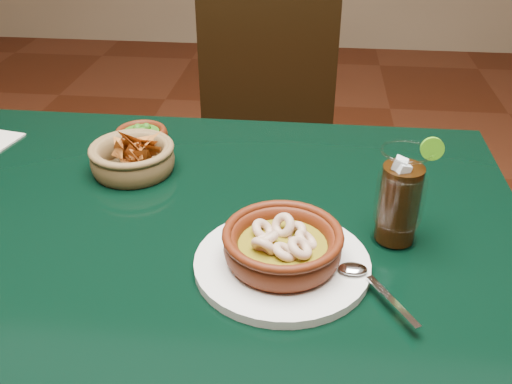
# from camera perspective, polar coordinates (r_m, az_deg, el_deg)

# --- Properties ---
(dining_table) EXTENTS (1.20, 0.80, 0.75)m
(dining_table) POSITION_cam_1_polar(r_m,az_deg,el_deg) (1.06, -7.45, -6.37)
(dining_table) COLOR black
(dining_table) RESTS_ON ground
(dining_chair) EXTENTS (0.47, 0.47, 0.94)m
(dining_chair) POSITION_cam_1_polar(r_m,az_deg,el_deg) (1.72, 1.11, 4.26)
(dining_chair) COLOR black
(dining_chair) RESTS_ON ground
(shrimp_plate) EXTENTS (0.32, 0.27, 0.08)m
(shrimp_plate) POSITION_cam_1_polar(r_m,az_deg,el_deg) (0.85, 2.69, -5.81)
(shrimp_plate) COLOR silver
(shrimp_plate) RESTS_ON dining_table
(chip_basket) EXTENTS (0.20, 0.20, 0.11)m
(chip_basket) POSITION_cam_1_polar(r_m,az_deg,el_deg) (1.13, -12.22, 3.38)
(chip_basket) COLOR brown
(chip_basket) RESTS_ON dining_table
(guacamole_ramekin) EXTENTS (0.13, 0.13, 0.04)m
(guacamole_ramekin) POSITION_cam_1_polar(r_m,az_deg,el_deg) (1.24, -11.40, 5.47)
(guacamole_ramekin) COLOR #441608
(guacamole_ramekin) RESTS_ON dining_table
(cola_drink) EXTENTS (0.16, 0.16, 0.18)m
(cola_drink) POSITION_cam_1_polar(r_m,az_deg,el_deg) (0.91, 14.19, -0.55)
(cola_drink) COLOR white
(cola_drink) RESTS_ON dining_table
(glass_ashtray) EXTENTS (0.12, 0.12, 0.03)m
(glass_ashtray) POSITION_cam_1_polar(r_m,az_deg,el_deg) (1.16, -12.53, 3.25)
(glass_ashtray) COLOR white
(glass_ashtray) RESTS_ON dining_table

